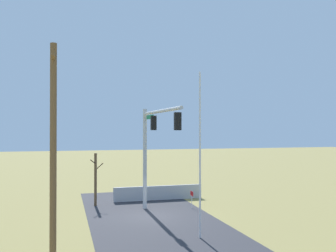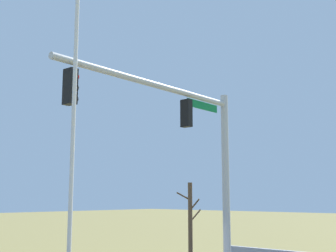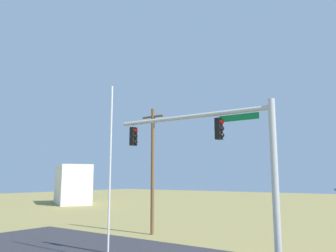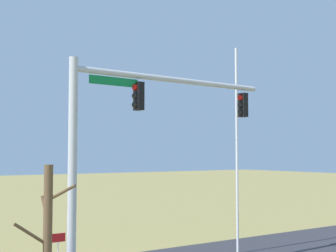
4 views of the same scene
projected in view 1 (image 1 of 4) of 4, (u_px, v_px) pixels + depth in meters
ground_plane at (150, 216)px, 24.34m from camera, size 160.00×160.00×0.00m
road_surface at (166, 232)px, 20.49m from camera, size 28.00×8.00×0.01m
sidewalk_corner at (142, 206)px, 27.66m from camera, size 6.00×6.00×0.01m
retaining_fence at (158, 193)px, 29.97m from camera, size 0.20×7.28×1.14m
signal_mast at (153, 139)px, 24.72m from camera, size 8.09×0.55×7.18m
flagpole at (200, 155)px, 19.46m from camera, size 0.10×0.10×8.72m
utility_pole at (53, 154)px, 14.55m from camera, size 1.90×0.26×9.08m
bare_tree at (95, 179)px, 27.68m from camera, size 1.27×1.02×3.93m
open_sign at (192, 196)px, 26.80m from camera, size 0.56×0.04×1.22m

